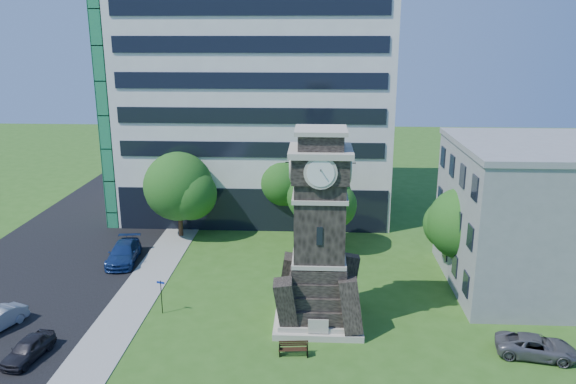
# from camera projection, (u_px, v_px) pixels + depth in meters

# --- Properties ---
(ground) EXTENTS (160.00, 160.00, 0.00)m
(ground) POSITION_uv_depth(u_px,v_px,m) (268.00, 335.00, 33.72)
(ground) COLOR #2E5A19
(ground) RESTS_ON ground
(sidewalk) EXTENTS (3.00, 70.00, 0.06)m
(sidewalk) POSITION_uv_depth(u_px,v_px,m) (138.00, 294.00, 38.98)
(sidewalk) COLOR gray
(sidewalk) RESTS_ON ground
(street) EXTENTS (14.00, 80.00, 0.02)m
(street) POSITION_uv_depth(u_px,v_px,m) (19.00, 291.00, 39.40)
(street) COLOR black
(street) RESTS_ON ground
(clock_tower) EXTENTS (5.40, 5.40, 12.22)m
(clock_tower) POSITION_uv_depth(u_px,v_px,m) (319.00, 242.00, 34.07)
(clock_tower) COLOR #B3AB9C
(clock_tower) RESTS_ON ground
(office_tall) EXTENTS (26.20, 15.11, 28.60)m
(office_tall) POSITION_uv_depth(u_px,v_px,m) (256.00, 68.00, 54.86)
(office_tall) COLOR white
(office_tall) RESTS_ON ground
(office_low) EXTENTS (15.20, 12.20, 10.40)m
(office_low) POSITION_uv_depth(u_px,v_px,m) (563.00, 216.00, 39.03)
(office_low) COLOR gray
(office_low) RESTS_ON ground
(car_street_south) EXTENTS (2.00, 3.74, 1.21)m
(car_street_south) POSITION_uv_depth(u_px,v_px,m) (28.00, 349.00, 31.12)
(car_street_south) COLOR black
(car_street_south) RESTS_ON ground
(car_street_north) EXTENTS (2.67, 5.40, 1.51)m
(car_street_north) POSITION_uv_depth(u_px,v_px,m) (124.00, 253.00, 44.38)
(car_street_north) COLOR navy
(car_street_north) RESTS_ON ground
(car_east_lot) EXTENTS (4.65, 2.79, 1.21)m
(car_east_lot) POSITION_uv_depth(u_px,v_px,m) (536.00, 346.00, 31.35)
(car_east_lot) COLOR #57575C
(car_east_lot) RESTS_ON ground
(park_bench) EXTENTS (1.65, 0.44, 0.85)m
(park_bench) POSITION_uv_depth(u_px,v_px,m) (293.00, 348.00, 31.47)
(park_bench) COLOR black
(park_bench) RESTS_ON ground
(street_sign) EXTENTS (0.55, 0.06, 2.30)m
(street_sign) POSITION_uv_depth(u_px,v_px,m) (161.00, 293.00, 35.96)
(street_sign) COLOR black
(street_sign) RESTS_ON ground
(tree_nw) EXTENTS (6.64, 6.04, 7.64)m
(tree_nw) POSITION_uv_depth(u_px,v_px,m) (179.00, 188.00, 49.06)
(tree_nw) COLOR #332114
(tree_nw) RESTS_ON ground
(tree_nc) EXTENTS (5.10, 4.64, 6.75)m
(tree_nc) POSITION_uv_depth(u_px,v_px,m) (285.00, 183.00, 51.41)
(tree_nc) COLOR #332114
(tree_nc) RESTS_ON ground
(tree_ne) EXTENTS (5.72, 5.20, 7.26)m
(tree_ne) POSITION_uv_depth(u_px,v_px,m) (321.00, 199.00, 45.76)
(tree_ne) COLOR #332114
(tree_ne) RESTS_ON ground
(tree_east) EXTENTS (5.74, 5.22, 7.06)m
(tree_east) POSITION_uv_depth(u_px,v_px,m) (465.00, 226.00, 39.91)
(tree_east) COLOR #332114
(tree_east) RESTS_ON ground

